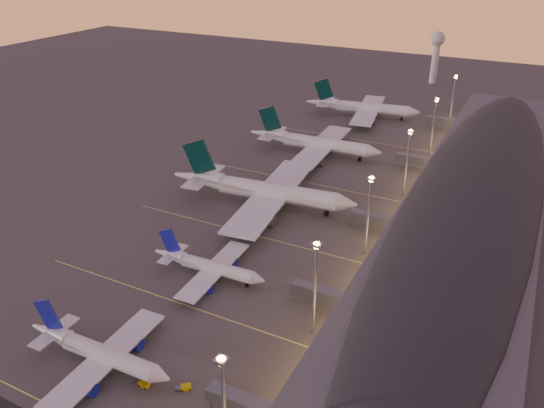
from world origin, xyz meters
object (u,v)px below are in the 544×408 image
(airliner_wide_mid, at_px, (314,143))
(baggage_tug_a, at_px, (142,383))
(airliner_wide_far, at_px, (362,108))
(baggage_tug_b, at_px, (184,388))
(airliner_wide_near, at_px, (262,190))
(radar_tower, at_px, (437,49))
(airliner_narrow_north, at_px, (208,266))
(airliner_narrow_south, at_px, (98,352))

(airliner_wide_mid, relative_size, baggage_tug_a, 17.07)
(airliner_wide_far, height_order, baggage_tug_b, airliner_wide_far)
(airliner_wide_near, bearing_deg, airliner_wide_far, 83.97)
(baggage_tug_a, bearing_deg, airliner_wide_near, 100.57)
(radar_tower, bearing_deg, airliner_wide_far, -101.43)
(baggage_tug_a, height_order, baggage_tug_b, baggage_tug_a)
(airliner_narrow_north, relative_size, airliner_wide_near, 0.51)
(airliner_narrow_north, distance_m, airliner_wide_near, 46.74)
(airliner_narrow_north, height_order, baggage_tug_b, airliner_narrow_north)
(airliner_wide_near, xyz_separation_m, baggage_tug_a, (17.11, -87.04, -5.22))
(airliner_narrow_north, distance_m, baggage_tug_b, 42.18)
(baggage_tug_a, bearing_deg, airliner_wide_far, 94.55)
(airliner_wide_near, height_order, airliner_wide_mid, airliner_wide_near)
(airliner_wide_near, height_order, airliner_wide_far, airliner_wide_near)
(baggage_tug_a, bearing_deg, baggage_tug_b, 19.18)
(airliner_narrow_south, bearing_deg, airliner_wide_far, 90.09)
(airliner_wide_near, relative_size, baggage_tug_b, 20.36)
(airliner_narrow_south, relative_size, airliner_wide_near, 0.56)
(airliner_narrow_north, relative_size, baggage_tug_a, 9.97)
(airliner_wide_mid, xyz_separation_m, baggage_tug_b, (28.68, -138.31, -4.54))
(airliner_wide_near, bearing_deg, baggage_tug_a, -85.37)
(baggage_tug_a, bearing_deg, airliner_wide_mid, 97.50)
(airliner_wide_near, bearing_deg, baggage_tug_b, -79.42)
(airliner_wide_mid, bearing_deg, baggage_tug_a, -84.66)
(airliner_narrow_south, distance_m, radar_tower, 292.24)
(airliner_narrow_north, bearing_deg, radar_tower, 85.27)
(airliner_narrow_north, xyz_separation_m, airliner_wide_near, (-7.35, 46.09, 2.43))
(airliner_wide_far, height_order, radar_tower, radar_tower)
(airliner_wide_near, relative_size, airliner_wide_mid, 1.14)
(airliner_narrow_south, relative_size, airliner_wide_mid, 0.64)
(airliner_narrow_south, height_order, airliner_wide_near, airliner_wide_near)
(baggage_tug_a, bearing_deg, radar_tower, 89.42)
(airliner_narrow_south, xyz_separation_m, baggage_tug_b, (21.18, 2.55, -3.13))
(airliner_narrow_north, bearing_deg, airliner_narrow_south, -96.37)
(airliner_wide_mid, bearing_deg, radar_tower, 79.65)
(radar_tower, xyz_separation_m, baggage_tug_a, (-0.16, -291.95, -21.39))
(airliner_wide_mid, bearing_deg, airliner_wide_near, -89.65)
(airliner_narrow_north, bearing_deg, airliner_wide_near, 96.59)
(baggage_tug_b, bearing_deg, airliner_wide_far, 60.35)
(airliner_wide_far, bearing_deg, baggage_tug_a, -93.99)
(airliner_narrow_south, xyz_separation_m, airliner_wide_near, (-4.59, 86.48, 2.12))
(airliner_narrow_south, xyz_separation_m, airliner_wide_far, (-5.53, 201.38, 1.38))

